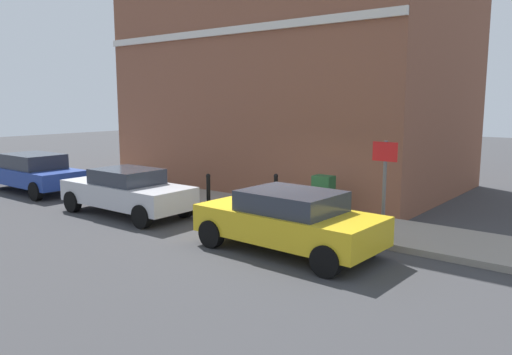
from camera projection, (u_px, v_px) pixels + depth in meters
name	position (u px, v px, depth m)	size (l,w,h in m)	color
ground	(271.00, 237.00, 12.35)	(80.00, 80.00, 0.00)	#38383A
sidewalk	(168.00, 194.00, 17.56)	(2.44, 30.00, 0.15)	gray
corner_building	(295.00, 67.00, 19.73)	(8.00, 12.33, 9.32)	brown
car_yellow	(289.00, 219.00, 11.05)	(2.04, 4.22, 1.39)	gold
car_silver	(127.00, 191.00, 14.66)	(1.84, 4.34, 1.37)	#B7B7BC
car_blue	(33.00, 172.00, 18.36)	(1.89, 4.41, 1.41)	navy
utility_cabinet	(323.00, 198.00, 13.81)	(0.46, 0.61, 1.15)	#1E4C28
bollard_near_cabinet	(276.00, 190.00, 14.93)	(0.14, 0.14, 1.04)	black
bollard_far_kerb	(208.00, 190.00, 14.92)	(0.14, 0.14, 1.04)	black
street_sign	(384.00, 175.00, 11.38)	(0.08, 0.60, 2.30)	#59595B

